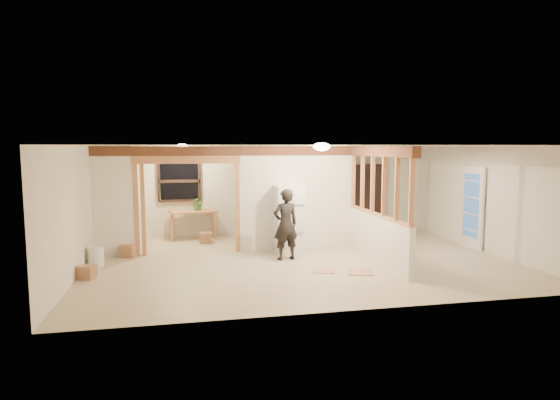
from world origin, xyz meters
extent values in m
cube|color=#C2AD90|center=(0.00, 0.00, -0.01)|extent=(9.00, 6.50, 0.01)
cube|color=white|center=(0.00, 0.00, 2.50)|extent=(9.00, 6.50, 0.01)
cube|color=silver|center=(0.00, 3.25, 1.25)|extent=(9.00, 0.01, 2.50)
cube|color=silver|center=(0.00, -3.25, 1.25)|extent=(9.00, 0.01, 2.50)
cube|color=silver|center=(-4.50, 0.00, 1.25)|extent=(0.01, 6.50, 2.50)
cube|color=silver|center=(4.50, 0.00, 1.25)|extent=(0.01, 6.50, 2.50)
cube|color=white|center=(-4.05, 1.20, 1.25)|extent=(0.90, 0.12, 2.50)
cube|color=white|center=(0.20, 1.20, 1.25)|extent=(2.80, 0.12, 2.50)
cube|color=tan|center=(-2.40, 1.20, 1.10)|extent=(2.46, 0.14, 2.20)
cube|color=brown|center=(-1.00, 1.20, 2.38)|extent=(7.00, 0.18, 0.22)
cube|color=brown|center=(1.60, -0.40, 2.38)|extent=(0.18, 3.30, 0.22)
cube|color=white|center=(1.60, -0.40, 0.50)|extent=(0.12, 3.20, 1.00)
cube|color=tan|center=(1.60, -0.40, 1.66)|extent=(0.14, 3.20, 1.32)
cube|color=black|center=(-2.60, 3.17, 1.55)|extent=(1.12, 0.10, 1.10)
cube|color=white|center=(4.42, 0.40, 1.00)|extent=(0.12, 0.86, 2.00)
ellipsoid|color=#FFEABF|center=(0.30, -0.50, 2.48)|extent=(0.36, 0.36, 0.16)
ellipsoid|color=#FFEABF|center=(-2.50, 2.30, 2.48)|extent=(0.32, 0.32, 0.14)
ellipsoid|color=#FFD88C|center=(-2.00, 1.60, 2.18)|extent=(0.07, 0.07, 0.07)
cube|color=white|center=(-0.08, 0.83, 0.79)|extent=(0.65, 0.63, 1.57)
imported|color=#2A2526|center=(-0.32, 0.12, 0.79)|extent=(0.64, 0.49, 1.57)
cube|color=tan|center=(-2.25, 2.89, 0.39)|extent=(1.32, 0.83, 0.77)
imported|color=#306D31|center=(-2.12, 2.94, 0.98)|extent=(0.41, 0.36, 0.41)
cylinder|color=#A71008|center=(-4.20, 1.99, 0.29)|extent=(0.56, 0.56, 0.57)
cube|color=black|center=(2.70, 3.02, 0.99)|extent=(0.99, 0.33, 1.98)
cylinder|color=white|center=(-4.31, 0.33, 0.20)|extent=(0.42, 0.42, 0.41)
cube|color=#A67150|center=(-1.96, 2.27, 0.14)|extent=(0.33, 0.28, 0.28)
cube|color=#A67150|center=(-3.75, 1.09, 0.14)|extent=(0.38, 0.38, 0.28)
cube|color=#A67150|center=(-4.32, -0.61, 0.13)|extent=(0.38, 0.34, 0.25)
cube|color=tan|center=(0.90, -1.21, 0.01)|extent=(0.61, 0.61, 0.02)
cube|color=tan|center=(0.21, -0.99, 0.01)|extent=(0.55, 0.49, 0.01)
camera|label=1|loc=(-2.47, -9.75, 2.47)|focal=30.00mm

